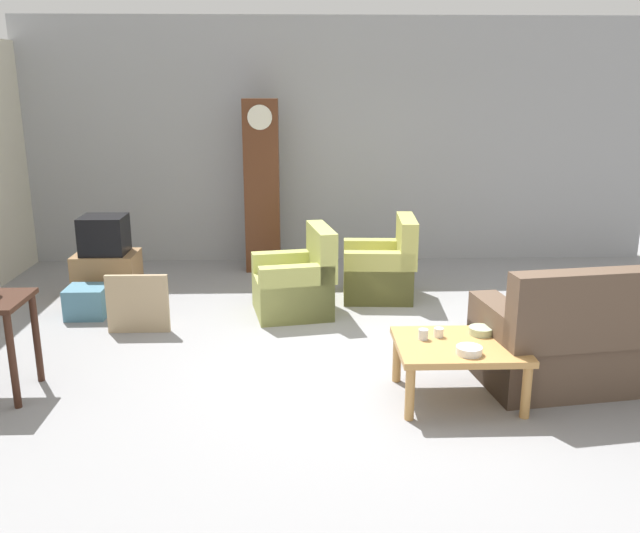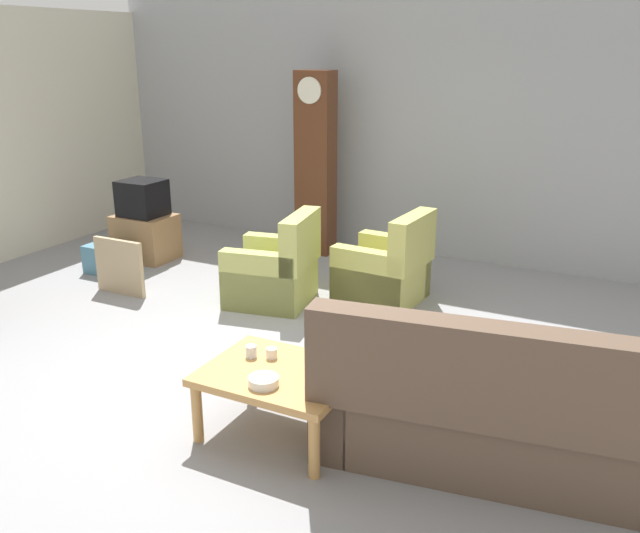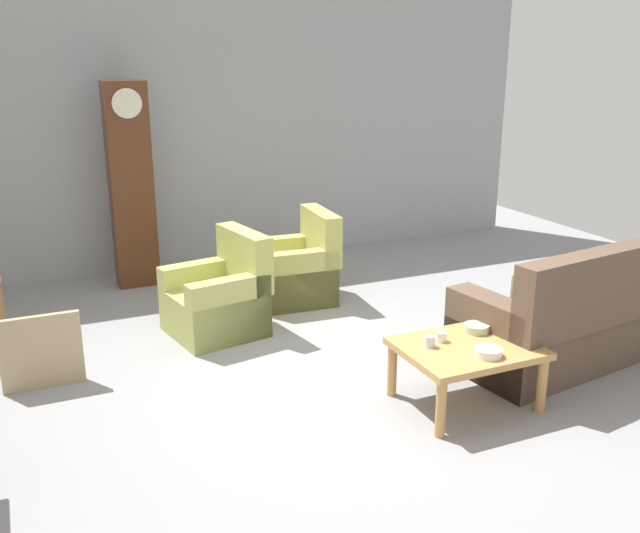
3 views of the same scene
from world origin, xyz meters
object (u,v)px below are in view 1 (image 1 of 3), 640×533
framed_picture_leaning (138,304)px  bowl_white_stacked (469,350)px  bowl_shallow_green (481,331)px  tv_crt (104,235)px  cup_blue_rimmed (423,334)px  coffee_table_wood (459,351)px  grandfather_clock (262,186)px  tv_stand_cabinet (108,276)px  armchair_olive_near (296,285)px  cup_white_porcelain (439,332)px  armchair_olive_far (382,271)px  couch_floral (613,340)px  storage_box_blue (87,302)px

framed_picture_leaning → bowl_white_stacked: 3.30m
bowl_white_stacked → bowl_shallow_green: size_ratio=1.00×
tv_crt → cup_blue_rimmed: size_ratio=5.86×
coffee_table_wood → grandfather_clock: (-1.68, 3.76, 0.71)m
tv_stand_cabinet → cup_blue_rimmed: size_ratio=8.31×
cup_blue_rimmed → grandfather_clock: bearing=111.1°
armchair_olive_near → grandfather_clock: bearing=104.2°
framed_picture_leaning → coffee_table_wood: bearing=-28.6°
framed_picture_leaning → cup_white_porcelain: framed_picture_leaning is taller
armchair_olive_near → cup_white_porcelain: bearing=-59.8°
armchair_olive_near → bowl_shallow_green: bearing=-52.1°
tv_crt → bowl_white_stacked: 4.40m
coffee_table_wood → tv_stand_cabinet: bearing=142.5°
armchair_olive_far → framed_picture_leaning: (-2.51, -1.05, -0.01)m
couch_floral → coffee_table_wood: 1.34m
tv_stand_cabinet → armchair_olive_far: bearing=-0.2°
tv_stand_cabinet → cup_white_porcelain: (3.23, -2.45, 0.23)m
coffee_table_wood → framed_picture_leaning: 3.18m
bowl_white_stacked → framed_picture_leaning: bearing=148.3°
tv_stand_cabinet → framed_picture_leaning: (0.58, -1.07, 0.02)m
tv_stand_cabinet → bowl_shallow_green: 4.32m
tv_stand_cabinet → storage_box_blue: tv_stand_cabinet is taller
couch_floral → framed_picture_leaning: 4.29m
couch_floral → coffee_table_wood: bearing=-168.3°
armchair_olive_far → tv_crt: size_ratio=1.92×
grandfather_clock → cup_white_porcelain: 3.98m
storage_box_blue → armchair_olive_far: bearing=10.4°
cup_white_porcelain → coffee_table_wood: bearing=-45.2°
grandfather_clock → cup_blue_rimmed: (1.41, -3.67, -0.60)m
armchair_olive_near → tv_crt: size_ratio=1.92×
grandfather_clock → cup_blue_rimmed: grandfather_clock is taller
framed_picture_leaning → bowl_white_stacked: framed_picture_leaning is taller
tv_crt → grandfather_clock: bearing=34.7°
couch_floral → cup_blue_rimmed: bearing=-173.3°
armchair_olive_near → coffee_table_wood: armchair_olive_near is taller
bowl_white_stacked → bowl_shallow_green: same height
couch_floral → cup_white_porcelain: 1.46m
storage_box_blue → cup_white_porcelain: 3.80m
tv_crt → bowl_shallow_green: bearing=-33.9°
bowl_white_stacked → bowl_shallow_green: bearing=64.2°
tv_stand_cabinet → bowl_shallow_green: (3.58, -2.41, 0.22)m
armchair_olive_far → bowl_white_stacked: armchair_olive_far is taller
tv_stand_cabinet → bowl_white_stacked: tv_stand_cabinet is taller
couch_floral → tv_stand_cabinet: bearing=153.7°
framed_picture_leaning → storage_box_blue: framed_picture_leaning is taller
cup_blue_rimmed → tv_crt: bearing=141.2°
couch_floral → cup_blue_rimmed: 1.60m
couch_floral → tv_crt: bearing=153.7°
grandfather_clock → bowl_shallow_green: (1.89, -3.58, -0.61)m
grandfather_clock → framed_picture_leaning: bearing=-116.4°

